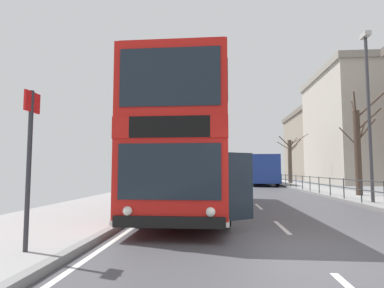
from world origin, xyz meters
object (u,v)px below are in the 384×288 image
double_decker_bus_main (193,149)px  bare_tree_far_01 (358,147)px  street_lamp_far_side (368,102)px  background_building_02 (331,145)px  bare_tree_far_00 (290,159)px  background_building_01 (370,127)px  background_bus_far_lane (260,169)px  bus_stop_sign_near (30,152)px

double_decker_bus_main → bare_tree_far_01: bearing=34.7°
street_lamp_far_side → background_building_02: background_building_02 is taller
bare_tree_far_01 → bare_tree_far_00: bearing=89.8°
bare_tree_far_00 → background_building_01: size_ratio=0.37×
street_lamp_far_side → bare_tree_far_00: bearing=86.6°
bare_tree_far_01 → background_bus_far_lane: bearing=102.9°
double_decker_bus_main → bare_tree_far_01: 10.75m
background_bus_far_lane → bus_stop_sign_near: size_ratio=3.54×
bus_stop_sign_near → street_lamp_far_side: street_lamp_far_side is taller
bare_tree_far_01 → background_building_01: background_building_01 is taller
bare_tree_far_01 → background_building_01: 22.59m
bus_stop_sign_near → bare_tree_far_01: (11.15, 13.06, 0.94)m
street_lamp_far_side → bare_tree_far_01: (1.19, 3.95, -1.74)m
bus_stop_sign_near → background_building_01: size_ratio=0.19×
background_bus_far_lane → bare_tree_far_01: 15.50m
background_bus_far_lane → background_building_01: 15.13m
double_decker_bus_main → street_lamp_far_side: street_lamp_far_side is taller
street_lamp_far_side → bare_tree_far_00: size_ratio=1.40×
bare_tree_far_00 → background_building_02: bearing=59.3°
bare_tree_far_00 → bus_stop_sign_near: bearing=-110.4°
background_building_02 → street_lamp_far_side: bearing=-106.9°
street_lamp_far_side → background_building_02: bearing=73.1°
street_lamp_far_side → background_building_01: size_ratio=0.52×
bus_stop_sign_near → bare_tree_far_01: size_ratio=0.49×
bus_stop_sign_near → street_lamp_far_side: 13.76m
bus_stop_sign_near → bare_tree_far_00: bearing=69.6°
bare_tree_far_00 → background_building_01: (9.94, 2.78, 3.91)m
bare_tree_far_01 → background_building_02: background_building_02 is taller
bus_stop_sign_near → background_bus_far_lane: bearing=74.7°
double_decker_bus_main → background_building_02: size_ratio=0.72×
background_building_02 → bare_tree_far_00: bearing=-120.7°
double_decker_bus_main → bare_tree_far_01: (8.84, 6.11, 0.46)m
background_building_01 → bare_tree_far_00: bearing=-164.4°
background_bus_far_lane → bare_tree_far_00: (3.51, 2.05, 1.07)m
background_building_01 → bus_stop_sign_near: bearing=-122.7°
double_decker_bus_main → street_lamp_far_side: (7.65, 2.16, 2.20)m
double_decker_bus_main → background_building_01: bearing=54.1°
bus_stop_sign_near → background_building_02: size_ratio=0.18×
bus_stop_sign_near → bare_tree_far_00: 32.19m
double_decker_bus_main → street_lamp_far_side: bearing=15.8°
bare_tree_far_01 → background_building_01: bearing=63.3°
background_bus_far_lane → bare_tree_far_01: bearing=-77.1°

